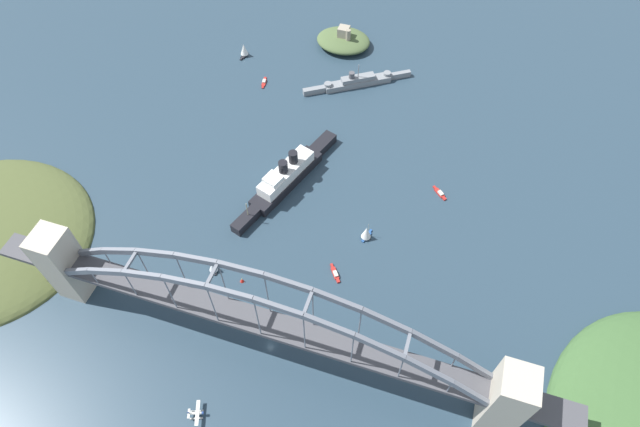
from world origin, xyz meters
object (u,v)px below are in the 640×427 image
(small_boat_0, at_px, (244,50))
(seaplane_taxiing_near_bridge, at_px, (196,414))
(fort_island_mid_harbor, at_px, (343,40))
(small_boat_3, at_px, (213,267))
(ocean_liner, at_px, (287,176))
(naval_cruiser, at_px, (357,82))
(small_boat_5, at_px, (366,233))
(harbor_arch_bridge, at_px, (266,323))
(channel_marker_buoy, at_px, (242,280))
(small_boat_1, at_px, (264,82))
(small_boat_2, at_px, (440,193))
(small_boat_4, at_px, (335,273))

(small_boat_0, bearing_deg, seaplane_taxiing_near_bridge, -71.86)
(fort_island_mid_harbor, height_order, small_boat_3, fort_island_mid_harbor)
(ocean_liner, relative_size, small_boat_0, 8.06)
(small_boat_3, bearing_deg, ocean_liner, 76.84)
(naval_cruiser, height_order, small_boat_0, naval_cruiser)
(seaplane_taxiing_near_bridge, distance_m, small_boat_5, 127.14)
(harbor_arch_bridge, xyz_separation_m, channel_marker_buoy, (-27.49, 29.20, -25.23))
(small_boat_0, xyz_separation_m, channel_marker_buoy, (73.97, -179.05, -4.16))
(seaplane_taxiing_near_bridge, height_order, small_boat_0, small_boat_0)
(small_boat_1, xyz_separation_m, small_boat_5, (104.16, -106.79, 4.50))
(ocean_liner, xyz_separation_m, small_boat_0, (-73.34, 107.24, -0.86))
(seaplane_taxiing_near_bridge, relative_size, small_boat_2, 1.14)
(naval_cruiser, xyz_separation_m, fort_island_mid_harbor, (-22.22, 41.42, 1.67))
(small_boat_1, height_order, small_boat_2, small_boat_2)
(harbor_arch_bridge, relative_size, channel_marker_buoy, 101.03)
(naval_cruiser, bearing_deg, channel_marker_buoy, -95.07)
(small_boat_0, bearing_deg, small_boat_3, -72.24)
(small_boat_1, height_order, small_boat_4, small_boat_4)
(small_boat_2, height_order, small_boat_4, small_boat_2)
(small_boat_0, xyz_separation_m, small_boat_2, (163.66, -87.07, -4.53))
(fort_island_mid_harbor, xyz_separation_m, channel_marker_buoy, (6.91, -213.88, -3.72))
(small_boat_2, relative_size, small_boat_5, 0.88)
(small_boat_0, height_order, channel_marker_buoy, small_boat_0)
(seaplane_taxiing_near_bridge, distance_m, small_boat_1, 231.47)
(ocean_liner, bearing_deg, channel_marker_buoy, -89.50)
(small_boat_5, bearing_deg, seaplane_taxiing_near_bridge, -112.13)
(harbor_arch_bridge, xyz_separation_m, small_boat_1, (-76.07, 183.57, -25.71))
(small_boat_4, relative_size, small_boat_5, 0.96)
(naval_cruiser, distance_m, small_boat_5, 131.22)
(small_boat_2, bearing_deg, harbor_arch_bridge, -117.17)
(small_boat_1, xyz_separation_m, small_boat_4, (94.52, -134.77, 0.11))
(harbor_arch_bridge, relative_size, small_boat_4, 25.97)
(small_boat_0, relative_size, small_boat_2, 1.16)
(fort_island_mid_harbor, distance_m, small_boat_4, 201.38)
(fort_island_mid_harbor, height_order, seaplane_taxiing_near_bridge, fort_island_mid_harbor)
(seaplane_taxiing_near_bridge, xyz_separation_m, small_boat_3, (-24.76, 71.62, 1.99))
(fort_island_mid_harbor, xyz_separation_m, small_boat_3, (-10.17, -212.42, -0.73))
(harbor_arch_bridge, bearing_deg, ocean_liner, 105.56)
(harbor_arch_bridge, relative_size, small_boat_5, 24.92)
(seaplane_taxiing_near_bridge, height_order, small_boat_4, seaplane_taxiing_near_bridge)
(small_boat_4, height_order, small_boat_5, small_boat_5)
(harbor_arch_bridge, height_order, small_boat_4, harbor_arch_bridge)
(small_boat_5, bearing_deg, small_boat_3, -147.59)
(small_boat_1, bearing_deg, channel_marker_buoy, -72.53)
(small_boat_3, bearing_deg, channel_marker_buoy, -4.89)
(small_boat_1, height_order, channel_marker_buoy, channel_marker_buoy)
(small_boat_2, xyz_separation_m, small_boat_4, (-43.75, -72.39, 0.00))
(seaplane_taxiing_near_bridge, bearing_deg, small_boat_4, 66.92)
(small_boat_1, relative_size, channel_marker_buoy, 4.40)
(ocean_liner, bearing_deg, small_boat_3, -103.16)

